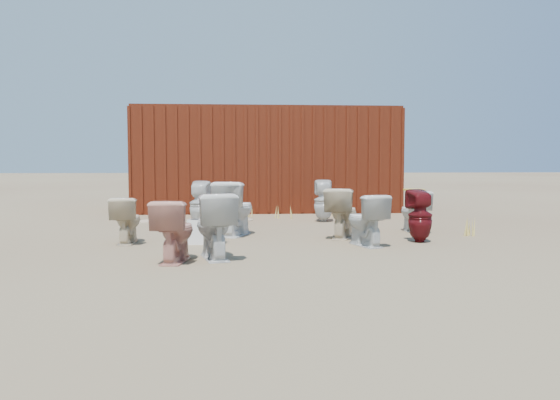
{
  "coord_description": "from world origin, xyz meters",
  "views": [
    {
      "loc": [
        -0.63,
        -7.98,
        1.15
      ],
      "look_at": [
        0.0,
        0.6,
        0.55
      ],
      "focal_mm": 35.0,
      "sensor_mm": 36.0,
      "label": 1
    }
  ],
  "objects": [
    {
      "name": "toilet_front_e",
      "position": [
        1.08,
        -0.65,
        0.36
      ],
      "size": [
        0.59,
        0.78,
        0.71
      ],
      "primitive_type": "imported",
      "rotation": [
        0.0,
        0.0,
        3.44
      ],
      "color": "silver",
      "rests_on": "ground"
    },
    {
      "name": "toilet_front_a",
      "position": [
        -0.94,
        -1.5,
        0.39
      ],
      "size": [
        0.61,
        0.85,
        0.79
      ],
      "primitive_type": "imported",
      "rotation": [
        0.0,
        0.0,
        3.37
      ],
      "color": "silver",
      "rests_on": "ground"
    },
    {
      "name": "shipping_container",
      "position": [
        0.0,
        5.2,
        1.2
      ],
      "size": [
        6.0,
        2.4,
        2.4
      ],
      "primitive_type": "cube",
      "color": "#45130B",
      "rests_on": "ground"
    },
    {
      "name": "weed_clump_d",
      "position": [
        -0.49,
        3.46,
        0.12
      ],
      "size": [
        0.3,
        0.3,
        0.23
      ],
      "primitive_type": "cone",
      "color": "gold",
      "rests_on": "ground"
    },
    {
      "name": "toilet_back_e",
      "position": [
        0.97,
        2.38,
        0.4
      ],
      "size": [
        0.4,
        0.4,
        0.81
      ],
      "primitive_type": "imported",
      "rotation": [
        0.0,
        0.0,
        3.05
      ],
      "color": "silver",
      "rests_on": "ground"
    },
    {
      "name": "loose_lid_far",
      "position": [
        -0.57,
        2.75,
        0.01
      ],
      "size": [
        0.49,
        0.56,
        0.02
      ],
      "primitive_type": "ellipsoid",
      "rotation": [
        0.0,
        0.0,
        0.34
      ],
      "color": "#C8B391",
      "rests_on": "ground"
    },
    {
      "name": "weed_clump_e",
      "position": [
        1.42,
        3.5,
        0.14
      ],
      "size": [
        0.34,
        0.34,
        0.28
      ],
      "primitive_type": "cone",
      "color": "gold",
      "rests_on": "ground"
    },
    {
      "name": "toilet_front_maroon",
      "position": [
        1.94,
        -0.38,
        0.38
      ],
      "size": [
        0.38,
        0.39,
        0.76
      ],
      "primitive_type": "imported",
      "rotation": [
        0.0,
        0.0,
        3.27
      ],
      "color": "#5C0F13",
      "rests_on": "ground"
    },
    {
      "name": "toilet_front_pink",
      "position": [
        -1.39,
        -1.68,
        0.36
      ],
      "size": [
        0.51,
        0.76,
        0.72
      ],
      "primitive_type": "imported",
      "rotation": [
        0.0,
        0.0,
        2.98
      ],
      "color": "tan",
      "rests_on": "ground"
    },
    {
      "name": "toilet_back_yellowlid",
      "position": [
        2.21,
        0.74,
        0.34
      ],
      "size": [
        0.43,
        0.7,
        0.68
      ],
      "primitive_type": "imported",
      "rotation": [
        0.0,
        0.0,
        3.22
      ],
      "color": "white",
      "rests_on": "ground"
    },
    {
      "name": "toilet_back_beige_left",
      "position": [
        -2.23,
        -0.19,
        0.33
      ],
      "size": [
        0.38,
        0.65,
        0.66
      ],
      "primitive_type": "imported",
      "rotation": [
        0.0,
        0.0,
        3.12
      ],
      "color": "beige",
      "rests_on": "ground"
    },
    {
      "name": "toilet_back_a",
      "position": [
        -1.35,
        1.78,
        0.41
      ],
      "size": [
        0.41,
        0.41,
        0.81
      ],
      "primitive_type": "imported",
      "rotation": [
        0.0,
        0.0,
        3.02
      ],
      "color": "silver",
      "rests_on": "ground"
    },
    {
      "name": "weed_clump_f",
      "position": [
        2.97,
        0.24,
        0.14
      ],
      "size": [
        0.28,
        0.28,
        0.28
      ],
      "primitive_type": "cone",
      "color": "gold",
      "rests_on": "ground"
    },
    {
      "name": "ground",
      "position": [
        0.0,
        0.0,
        0.0
      ],
      "size": [
        100.0,
        100.0,
        0.0
      ],
      "primitive_type": "plane",
      "color": "brown",
      "rests_on": "ground"
    },
    {
      "name": "loose_tank",
      "position": [
        -1.11,
        -0.32,
        0.17
      ],
      "size": [
        0.52,
        0.25,
        0.35
      ],
      "primitive_type": "cube",
      "rotation": [
        0.0,
        0.0,
        -0.1
      ],
      "color": "white",
      "rests_on": "ground"
    },
    {
      "name": "weed_clump_a",
      "position": [
        -2.21,
        2.69,
        0.15
      ],
      "size": [
        0.36,
        0.36,
        0.31
      ],
      "primitive_type": "cone",
      "color": "gold",
      "rests_on": "ground"
    },
    {
      "name": "toilet_front_c",
      "position": [
        -0.71,
        0.53,
        0.43
      ],
      "size": [
        0.74,
        0.95,
        0.85
      ],
      "primitive_type": "imported",
      "rotation": [
        0.0,
        0.0,
        2.78
      ],
      "color": "white",
      "rests_on": "ground"
    },
    {
      "name": "weed_clump_b",
      "position": [
        0.26,
        2.99,
        0.12
      ],
      "size": [
        0.32,
        0.32,
        0.25
      ],
      "primitive_type": "cone",
      "color": "gold",
      "rests_on": "ground"
    },
    {
      "name": "yellow_lid",
      "position": [
        2.21,
        0.74,
        0.7
      ],
      "size": [
        0.35,
        0.43,
        0.02
      ],
      "primitive_type": "ellipsoid",
      "color": "gold",
      "rests_on": "toilet_back_yellowlid"
    },
    {
      "name": "loose_lid_near",
      "position": [
        -2.4,
        2.61,
        0.01
      ],
      "size": [
        0.53,
        0.59,
        0.02
      ],
      "primitive_type": "ellipsoid",
      "rotation": [
        0.0,
        0.0,
        -0.35
      ],
      "color": "beige",
      "rests_on": "ground"
    },
    {
      "name": "toilet_back_beige_right",
      "position": [
        0.91,
        0.14,
        0.38
      ],
      "size": [
        0.68,
        0.85,
        0.76
      ],
      "primitive_type": "imported",
      "rotation": [
        0.0,
        0.0,
        2.75
      ],
      "color": "beige",
      "rests_on": "ground"
    },
    {
      "name": "weed_clump_c",
      "position": [
        2.09,
        3.11,
        0.16
      ],
      "size": [
        0.36,
        0.36,
        0.32
      ],
      "primitive_type": "cone",
      "color": "gold",
      "rests_on": "ground"
    }
  ]
}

